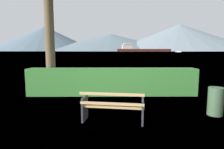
{
  "coord_description": "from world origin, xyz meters",
  "views": [
    {
      "loc": [
        -0.07,
        -5.09,
        1.94
      ],
      "look_at": [
        0.0,
        3.97,
        0.81
      ],
      "focal_mm": 30.74,
      "sensor_mm": 36.0,
      "label": 1
    }
  ],
  "objects": [
    {
      "name": "fishing_boat_near",
      "position": [
        81.12,
        224.57,
        0.51
      ],
      "size": [
        6.87,
        4.85,
        1.44
      ],
      "color": "silver",
      "rests_on": "water_surface"
    },
    {
      "name": "water_surface",
      "position": [
        0.0,
        308.44,
        0.0
      ],
      "size": [
        620.0,
        620.0,
        0.0
      ],
      "primitive_type": "plane",
      "color": "#7A99A8",
      "rests_on": "ground_plane"
    },
    {
      "name": "cargo_ship_large",
      "position": [
        47.91,
        310.51,
        3.81
      ],
      "size": [
        87.9,
        17.64,
        13.64
      ],
      "color": "#471E19",
      "rests_on": "water_surface"
    },
    {
      "name": "trash_bin",
      "position": [
        3.08,
        0.49,
        0.42
      ],
      "size": [
        0.44,
        0.44,
        0.85
      ],
      "primitive_type": "cylinder",
      "color": "#385138",
      "rests_on": "ground_plane"
    },
    {
      "name": "ground_plane",
      "position": [
        0.0,
        0.0,
        0.0
      ],
      "size": [
        1400.0,
        1400.0,
        0.0
      ],
      "primitive_type": "plane",
      "color": "#4C6B33"
    },
    {
      "name": "hedge_row",
      "position": [
        0.0,
        3.23,
        0.58
      ],
      "size": [
        7.29,
        0.77,
        1.17
      ],
      "primitive_type": "cube",
      "color": "#387A33",
      "rests_on": "ground_plane"
    },
    {
      "name": "distant_hills",
      "position": [
        21.04,
        585.82,
        34.51
      ],
      "size": [
        764.68,
        458.87,
        76.49
      ],
      "color": "slate",
      "rests_on": "ground_plane"
    },
    {
      "name": "park_bench",
      "position": [
        -0.01,
        -0.06,
        0.43
      ],
      "size": [
        1.74,
        0.82,
        0.87
      ],
      "color": "tan",
      "rests_on": "ground_plane"
    }
  ]
}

